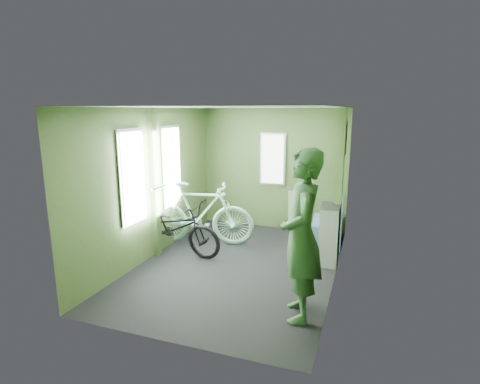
% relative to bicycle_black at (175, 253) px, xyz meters
% --- Properties ---
extents(room, '(4.00, 4.02, 2.31)m').
position_rel_bicycle_black_xyz_m(room, '(1.08, -0.08, 1.44)').
color(room, black).
rests_on(room, ground).
extents(bicycle_black, '(1.75, 0.88, 0.94)m').
position_rel_bicycle_black_xyz_m(bicycle_black, '(0.00, 0.00, 0.00)').
color(bicycle_black, black).
rests_on(bicycle_black, ground).
extents(bicycle_mint, '(1.94, 0.99, 1.17)m').
position_rel_bicycle_black_xyz_m(bicycle_mint, '(0.21, 0.51, 0.00)').
color(bicycle_mint, '#99E0C9').
rests_on(bicycle_mint, ground).
extents(passenger, '(0.61, 0.80, 1.89)m').
position_rel_bicycle_black_xyz_m(passenger, '(2.24, -1.20, 0.95)').
color(passenger, '#2E552F').
rests_on(passenger, ground).
extents(waste_box, '(0.27, 0.38, 0.92)m').
position_rel_bicycle_black_xyz_m(waste_box, '(2.38, 0.39, 0.46)').
color(waste_box, gray).
rests_on(waste_box, ground).
extents(bench_seat, '(0.55, 0.88, 0.88)m').
position_rel_bicycle_black_xyz_m(bench_seat, '(2.26, 1.29, 0.26)').
color(bench_seat, '#304B66').
rests_on(bench_seat, ground).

